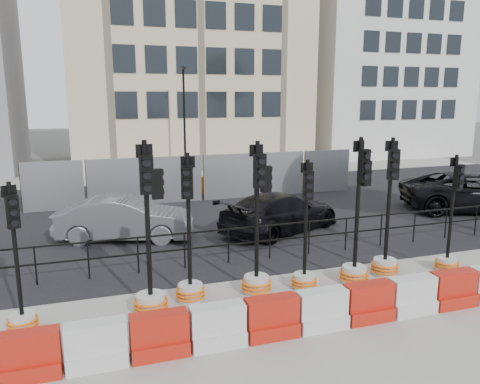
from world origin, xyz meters
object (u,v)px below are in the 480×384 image
object	(u,v)px
traffic_signal_h	(449,248)
car_c	(280,212)
traffic_signal_d	(257,259)
traffic_signal_a	(21,302)

from	to	relation	value
traffic_signal_h	car_c	distance (m)	5.43
car_c	traffic_signal_d	bearing A→B (deg)	126.29
traffic_signal_h	car_c	bearing A→B (deg)	111.29
traffic_signal_d	traffic_signal_h	size ratio (longest dim) A/B	1.16
traffic_signal_a	traffic_signal_h	size ratio (longest dim) A/B	0.97
traffic_signal_a	car_c	size ratio (longest dim) A/B	0.60
traffic_signal_d	car_c	bearing A→B (deg)	57.01
traffic_signal_d	traffic_signal_h	xyz separation A→B (m)	(5.18, -0.22, -0.21)
traffic_signal_a	traffic_signal_h	world-z (taller)	traffic_signal_h
traffic_signal_h	car_c	world-z (taller)	traffic_signal_h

